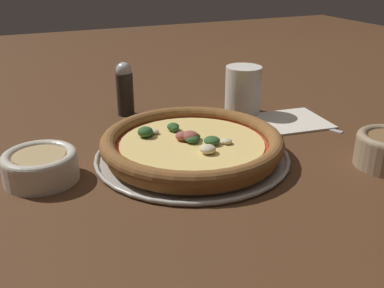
% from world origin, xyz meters
% --- Properties ---
extents(ground_plane, '(3.00, 3.00, 0.00)m').
position_xyz_m(ground_plane, '(0.00, 0.00, 0.00)').
color(ground_plane, '#4C2D19').
extents(pizza_tray, '(0.34, 0.34, 0.01)m').
position_xyz_m(pizza_tray, '(0.00, 0.00, 0.00)').
color(pizza_tray, '#B7B2A8').
rests_on(pizza_tray, ground_plane).
extents(pizza, '(0.32, 0.32, 0.04)m').
position_xyz_m(pizza, '(-0.00, 0.00, 0.03)').
color(pizza, '#A86B33').
rests_on(pizza, pizza_tray).
extents(bowl_near, '(0.12, 0.12, 0.05)m').
position_xyz_m(bowl_near, '(-0.25, 0.02, 0.03)').
color(bowl_near, beige).
rests_on(bowl_near, ground_plane).
extents(drinking_cup, '(0.08, 0.08, 0.11)m').
position_xyz_m(drinking_cup, '(0.20, 0.17, 0.05)').
color(drinking_cup, silver).
rests_on(drinking_cup, ground_plane).
extents(napkin, '(0.16, 0.15, 0.01)m').
position_xyz_m(napkin, '(0.27, 0.08, 0.00)').
color(napkin, beige).
rests_on(napkin, ground_plane).
extents(fork, '(0.08, 0.17, 0.00)m').
position_xyz_m(fork, '(0.29, 0.08, 0.00)').
color(fork, '#B7B7BC').
rests_on(fork, ground_plane).
extents(pepper_shaker, '(0.04, 0.04, 0.12)m').
position_xyz_m(pepper_shaker, '(-0.04, 0.27, 0.06)').
color(pepper_shaker, black).
rests_on(pepper_shaker, ground_plane).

